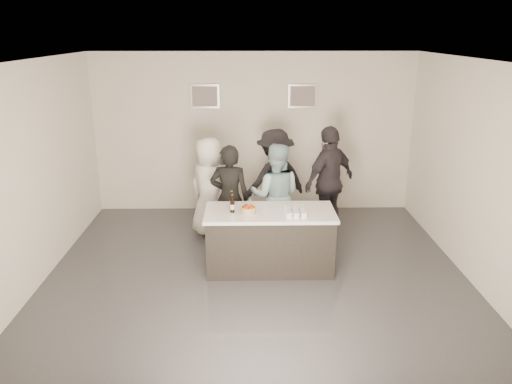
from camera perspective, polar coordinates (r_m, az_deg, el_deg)
The scene contains 19 objects.
floor at distance 7.14m, azimuth 0.07°, elevation -10.07°, with size 6.00×6.00×0.00m, color #3D3D42.
ceiling at distance 6.31m, azimuth 0.08°, elevation 14.73°, with size 6.00×6.00×0.00m, color white.
wall_back at distance 9.48m, azimuth -0.25°, elevation 6.71°, with size 6.00×0.04×3.00m, color silver.
wall_front at distance 3.79m, azimuth 0.90°, elevation -11.46°, with size 6.00×0.04×3.00m, color silver.
wall_left at distance 7.17m, azimuth -24.66°, elevation 1.30°, with size 0.04×6.00×3.00m, color silver.
wall_right at distance 7.27m, azimuth 24.46°, elevation 1.52°, with size 0.04×6.00×3.00m, color silver.
picture_left at distance 9.37m, azimuth -5.87°, elevation 10.82°, with size 0.54×0.04×0.44m, color #B2B2B7.
picture_right at distance 9.39m, azimuth 5.34°, elevation 10.86°, with size 0.54×0.04×0.44m, color #B2B2B7.
bar_counter at distance 7.30m, azimuth 1.57°, elevation -5.49°, with size 1.86×0.86×0.90m, color white.
cake at distance 7.04m, azimuth -0.87°, elevation -2.12°, with size 0.21×0.21×0.08m, color orange.
beer_bottle_a at distance 7.19m, azimuth -2.80°, elevation -0.92°, with size 0.07×0.07×0.26m, color black.
beer_bottle_b at distance 7.04m, azimuth -2.73°, elevation -1.34°, with size 0.07×0.07×0.26m, color black.
tumbler_cluster at distance 7.03m, azimuth 4.56°, elevation -2.21°, with size 0.30×0.40×0.08m, color #C17312.
candles at distance 6.80m, azimuth -1.24°, elevation -3.19°, with size 0.24×0.08×0.01m, color pink.
person_main_black at distance 7.82m, azimuth -3.02°, elevation -0.70°, with size 0.62×0.41×1.71m, color black.
person_main_blue at distance 7.96m, azimuth 2.24°, elevation -0.41°, with size 0.82×0.64×1.69m, color #96BDC5.
person_guest_left at distance 8.39m, azimuth -5.32°, elevation 0.53°, with size 0.83×0.54×1.70m, color white.
person_guest_right at distance 8.44m, azimuth 8.38°, elevation 1.19°, with size 1.10×0.46×1.89m, color #2E2A31.
person_guest_back at distance 8.62m, azimuth 2.16°, elevation 1.36°, with size 1.15×0.66×1.78m, color black.
Camera 1 is at (-0.11, -6.29, 3.37)m, focal length 35.00 mm.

